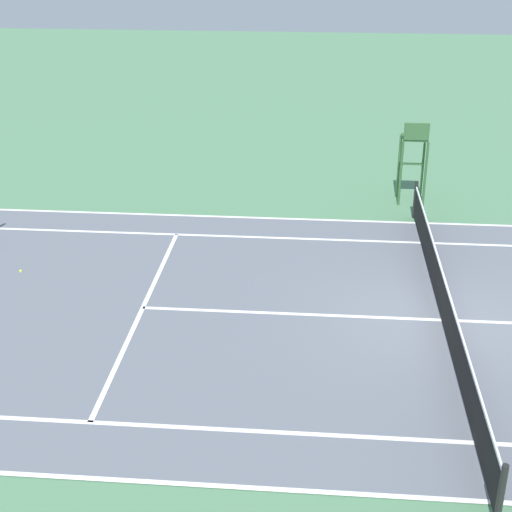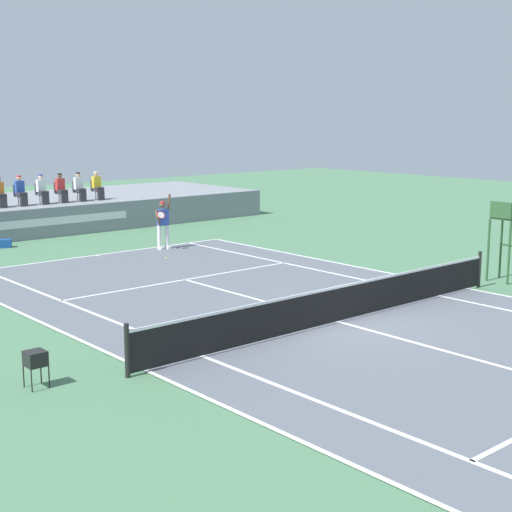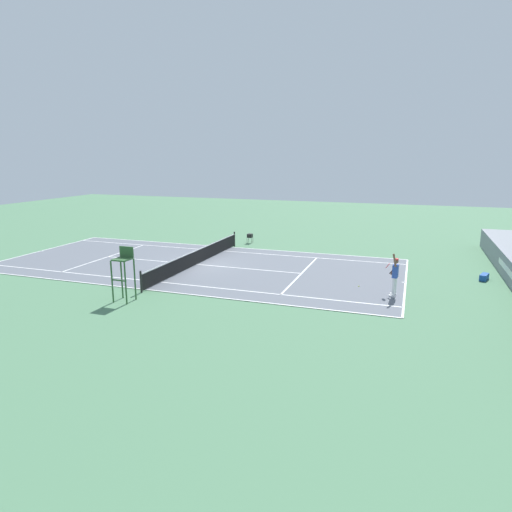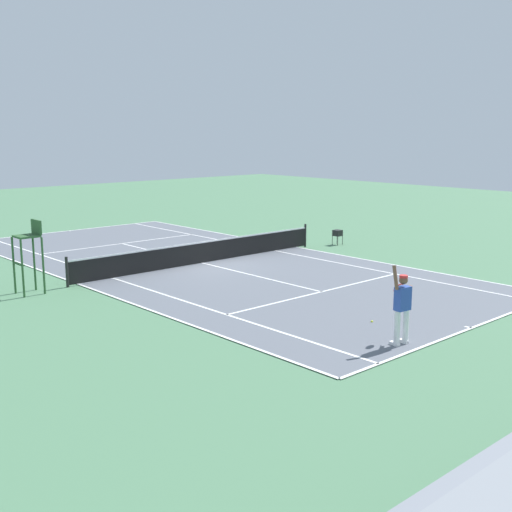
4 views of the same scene
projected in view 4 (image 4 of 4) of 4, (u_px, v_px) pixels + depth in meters
The scene contains 7 objects.
ground_plane at pixel (204, 264), 26.36m from camera, with size 80.00×80.00×0.00m, color #4C7A56.
court at pixel (204, 264), 26.36m from camera, with size 11.08×23.88×0.03m.
net at pixel (204, 251), 26.26m from camera, with size 11.98×0.10×1.07m.
tennis_player at pixel (402, 307), 16.18m from camera, with size 0.80×0.62×2.08m.
tennis_ball at pixel (372, 322), 18.28m from camera, with size 0.07×0.07×0.07m, color #D1E533.
umpire_chair at pixel (29, 247), 21.32m from camera, with size 0.77×0.77×2.44m.
ball_hopper at pixel (338, 233), 30.75m from camera, with size 0.36×0.36×0.70m.
Camera 4 is at (15.79, 20.55, 5.30)m, focal length 45.63 mm.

